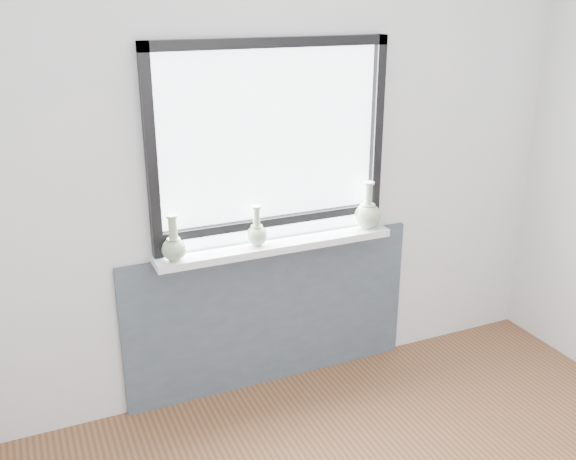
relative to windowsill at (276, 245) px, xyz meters
name	(u,v)px	position (x,y,z in m)	size (l,w,h in m)	color
back_wall	(268,165)	(0.00, 0.10, 0.42)	(3.60, 0.02, 2.60)	silver
apron_panel	(272,314)	(0.00, 0.07, -0.45)	(1.70, 0.03, 0.86)	#4B5663
windowsill	(276,245)	(0.00, 0.00, 0.00)	(1.32, 0.18, 0.04)	white
window	(271,140)	(0.00, 0.06, 0.56)	(1.30, 0.06, 1.05)	black
vase_a	(174,246)	(-0.56, -0.03, 0.09)	(0.12, 0.12, 0.24)	#9CB18E
vase_b	(257,233)	(-0.11, 0.00, 0.09)	(0.12, 0.12, 0.22)	#9CB18E
vase_c	(367,214)	(0.56, 0.00, 0.10)	(0.15, 0.15, 0.27)	#9CB18E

